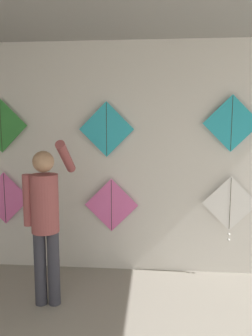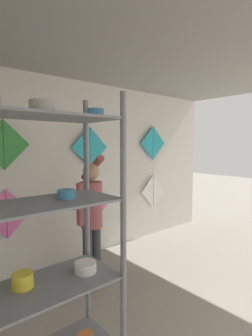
# 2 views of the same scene
# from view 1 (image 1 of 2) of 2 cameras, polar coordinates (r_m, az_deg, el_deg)

# --- Properties ---
(back_panel) EXTENTS (5.68, 0.06, 2.80)m
(back_panel) POSITION_cam_1_polar(r_m,az_deg,el_deg) (4.03, -2.75, 1.51)
(back_panel) COLOR silver
(back_panel) RESTS_ON ground
(shopkeeper) EXTENTS (0.43, 0.60, 1.68)m
(shopkeeper) POSITION_cam_1_polar(r_m,az_deg,el_deg) (3.38, -13.84, -7.78)
(shopkeeper) COLOR #383842
(shopkeeper) RESTS_ON ground
(kite_0) EXTENTS (0.66, 0.01, 0.66)m
(kite_0) POSITION_cam_1_polar(r_m,az_deg,el_deg) (4.40, -20.36, -4.94)
(kite_0) COLOR pink
(kite_1) EXTENTS (0.66, 0.01, 0.66)m
(kite_1) POSITION_cam_1_polar(r_m,az_deg,el_deg) (4.04, -2.56, -6.48)
(kite_1) COLOR pink
(kite_2) EXTENTS (0.66, 0.04, 0.80)m
(kite_2) POSITION_cam_1_polar(r_m,az_deg,el_deg) (4.10, 17.67, -6.19)
(kite_2) COLOR white
(kite_3) EXTENTS (0.66, 0.01, 0.66)m
(kite_3) POSITION_cam_1_polar(r_m,az_deg,el_deg) (4.30, -20.95, 6.91)
(kite_3) COLOR #338C38
(kite_4) EXTENTS (0.66, 0.01, 0.66)m
(kite_4) POSITION_cam_1_polar(r_m,az_deg,el_deg) (3.92, -3.41, 6.74)
(kite_4) COLOR #28B2C6
(kite_5) EXTENTS (0.66, 0.01, 0.66)m
(kite_5) POSITION_cam_1_polar(r_m,az_deg,el_deg) (3.98, 17.92, 7.41)
(kite_5) COLOR #28B2C6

